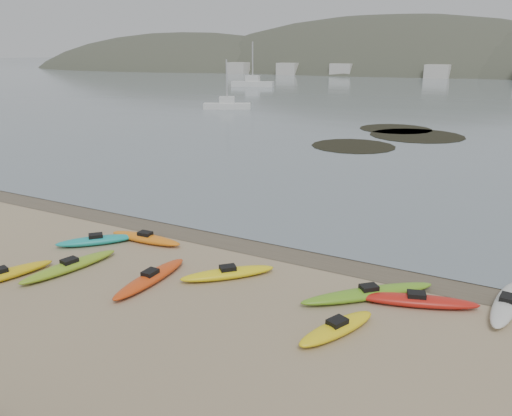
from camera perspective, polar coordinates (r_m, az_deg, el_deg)
The scene contains 5 objects.
ground at distance 21.19m, azimuth 0.00°, elevation -3.87°, with size 600.00×600.00×0.00m, color tan.
wet_sand at distance 20.95m, azimuth -0.39°, elevation -4.12°, with size 60.00×60.00×0.00m, color brown.
kayaks at distance 17.98m, azimuth -7.00°, elevation -7.47°, with size 21.61×9.99×0.34m.
kelp_mats at distance 49.63m, azimuth 15.52°, elevation 7.91°, with size 11.54×18.73×0.04m.
moored_boats at distance 98.35m, azimuth 23.78°, elevation 11.86°, with size 98.54×75.26×1.34m.
Camera 1 is at (9.41, -17.35, 7.70)m, focal length 35.00 mm.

